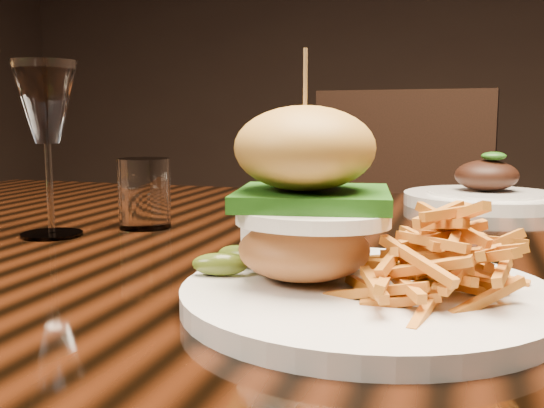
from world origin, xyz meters
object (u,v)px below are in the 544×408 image
(dining_table, at_px, (349,310))
(burger_plate, at_px, (361,241))
(chair_far, at_px, (390,256))
(wine_glass, at_px, (46,108))
(far_dish, at_px, (486,195))

(dining_table, bearing_deg, burger_plate, -77.91)
(dining_table, relative_size, chair_far, 1.68)
(dining_table, distance_m, burger_plate, 0.26)
(dining_table, relative_size, burger_plate, 5.95)
(wine_glass, distance_m, far_dish, 0.64)
(far_dish, bearing_deg, dining_table, -113.25)
(dining_table, bearing_deg, far_dish, 66.75)
(dining_table, bearing_deg, wine_glass, -168.19)
(far_dish, distance_m, chair_far, 0.63)
(dining_table, height_order, chair_far, chair_far)
(wine_glass, bearing_deg, chair_far, 74.36)
(wine_glass, bearing_deg, far_dish, 40.61)
(chair_far, bearing_deg, burger_plate, -78.83)
(dining_table, height_order, burger_plate, burger_plate)
(dining_table, relative_size, far_dish, 6.57)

